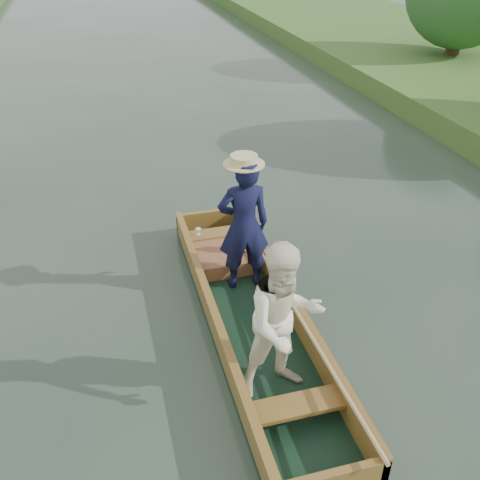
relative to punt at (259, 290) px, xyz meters
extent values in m
plane|color=#283D30|center=(-0.02, 0.16, -0.70)|extent=(120.00, 120.00, 0.00)
cylinder|color=#47331E|center=(9.78, 10.58, 0.37)|extent=(0.44, 0.44, 2.14)
sphere|color=#255421|center=(10.38, 10.88, 1.44)|extent=(2.20, 2.20, 2.20)
cube|color=black|center=(-0.02, 0.16, -0.66)|extent=(1.10, 5.00, 0.08)
cube|color=olive|center=(-0.53, 0.16, -0.46)|extent=(0.08, 5.00, 0.32)
cube|color=olive|center=(0.49, 0.16, -0.46)|extent=(0.08, 5.00, 0.32)
cube|color=olive|center=(-0.02, 2.62, -0.46)|extent=(1.10, 0.08, 0.32)
cube|color=olive|center=(-0.53, 0.16, -0.28)|extent=(0.10, 5.00, 0.04)
cube|color=olive|center=(0.49, 0.16, -0.28)|extent=(0.10, 5.00, 0.04)
cube|color=olive|center=(-0.02, 2.06, -0.40)|extent=(0.94, 0.30, 0.05)
cube|color=olive|center=(-0.02, -1.44, -0.40)|extent=(0.94, 0.30, 0.05)
imported|color=#101234|center=(0.09, 0.98, 0.33)|extent=(0.71, 0.49, 1.89)
cylinder|color=beige|center=(0.09, 0.98, 1.23)|extent=(0.52, 0.52, 0.12)
imported|color=white|center=(-0.02, -0.95, 0.29)|extent=(0.95, 0.78, 1.81)
cube|color=#9A3831|center=(-0.10, 1.60, -0.51)|extent=(0.85, 0.90, 0.22)
sphere|color=tan|center=(0.18, 1.50, -0.29)|extent=(0.20, 0.20, 0.20)
sphere|color=tan|center=(0.18, 1.49, -0.13)|extent=(0.15, 0.15, 0.15)
sphere|color=tan|center=(0.13, 1.49, -0.07)|extent=(0.06, 0.06, 0.06)
sphere|color=tan|center=(0.24, 1.49, -0.07)|extent=(0.06, 0.06, 0.06)
sphere|color=tan|center=(0.18, 1.42, -0.15)|extent=(0.06, 0.06, 0.06)
sphere|color=tan|center=(0.09, 1.48, -0.26)|extent=(0.07, 0.07, 0.07)
sphere|color=tan|center=(0.28, 1.48, -0.26)|extent=(0.07, 0.07, 0.07)
sphere|color=tan|center=(0.13, 1.47, -0.37)|extent=(0.08, 0.08, 0.08)
sphere|color=tan|center=(0.24, 1.47, -0.37)|extent=(0.08, 0.08, 0.08)
cylinder|color=silver|center=(-0.33, 2.06, -0.37)|extent=(0.07, 0.07, 0.01)
cylinder|color=silver|center=(-0.33, 2.06, -0.33)|extent=(0.01, 0.01, 0.08)
ellipsoid|color=silver|center=(-0.33, 2.06, -0.27)|extent=(0.09, 0.09, 0.05)
cylinder|color=tan|center=(0.41, -0.29, -0.24)|extent=(0.04, 4.31, 0.19)
camera|label=1|loc=(-1.56, -4.87, 3.84)|focal=40.00mm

